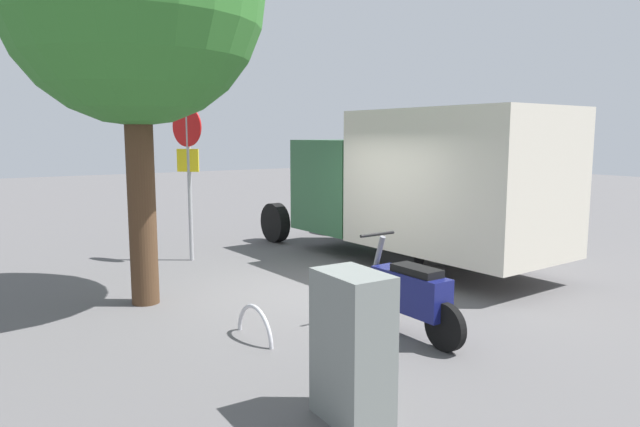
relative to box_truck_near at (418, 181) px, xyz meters
The scene contains 6 objects.
ground_plane 3.25m from the box_truck_near, 100.55° to the left, with size 60.00×60.00×0.00m, color #525152.
box_truck_near is the anchor object (origin of this frame).
motorcycle 4.18m from the box_truck_near, 135.60° to the left, with size 1.81×0.55×1.20m.
stop_sign 4.41m from the box_truck_near, 51.88° to the left, with size 0.71×0.33×2.99m.
utility_cabinet 6.32m from the box_truck_near, 131.81° to the left, with size 0.69×0.45×1.30m, color slate.
bike_rack_hoop 5.10m from the box_truck_near, 113.46° to the left, with size 0.85×0.85×0.05m, color #B7B7BC.
Camera 1 is at (-7.38, 4.69, 2.44)m, focal length 32.10 mm.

